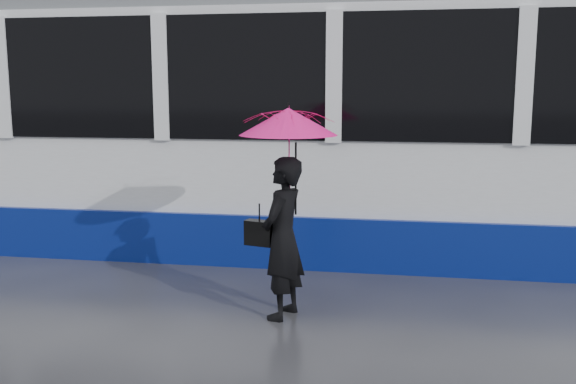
# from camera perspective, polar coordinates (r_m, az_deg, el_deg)

# --- Properties ---
(ground) EXTENTS (90.00, 90.00, 0.00)m
(ground) POSITION_cam_1_polar(r_m,az_deg,el_deg) (6.53, -8.80, -9.47)
(ground) COLOR #27272B
(ground) RESTS_ON ground
(rails) EXTENTS (34.00, 1.51, 0.02)m
(rails) POSITION_cam_1_polar(r_m,az_deg,el_deg) (8.84, -3.67, -4.35)
(rails) COLOR #3F3D38
(rails) RESTS_ON ground
(tram) EXTENTS (26.00, 2.56, 3.35)m
(tram) POSITION_cam_1_polar(r_m,az_deg,el_deg) (8.66, -5.10, 6.25)
(tram) COLOR white
(tram) RESTS_ON ground
(woman) EXTENTS (0.48, 0.61, 1.48)m
(woman) POSITION_cam_1_polar(r_m,az_deg,el_deg) (5.81, -0.47, -4.12)
(woman) COLOR black
(woman) RESTS_ON ground
(umbrella) EXTENTS (1.07, 1.07, 1.00)m
(umbrella) POSITION_cam_1_polar(r_m,az_deg,el_deg) (5.66, 0.02, 4.58)
(umbrella) COLOR #E1125A
(umbrella) RESTS_ON ground
(handbag) EXTENTS (0.29, 0.18, 0.41)m
(handbag) POSITION_cam_1_polar(r_m,az_deg,el_deg) (5.86, -2.55, -3.64)
(handbag) COLOR black
(handbag) RESTS_ON ground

